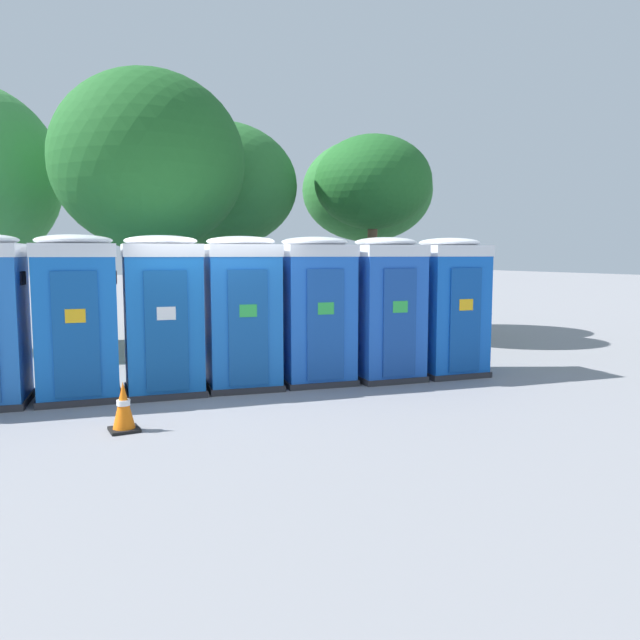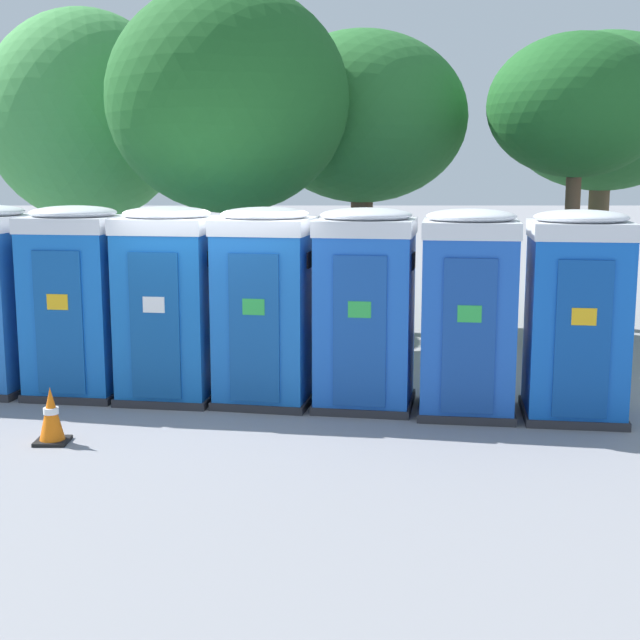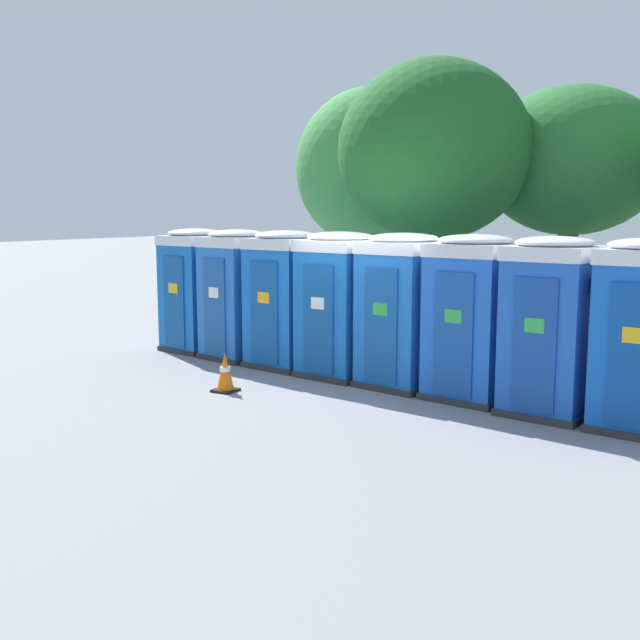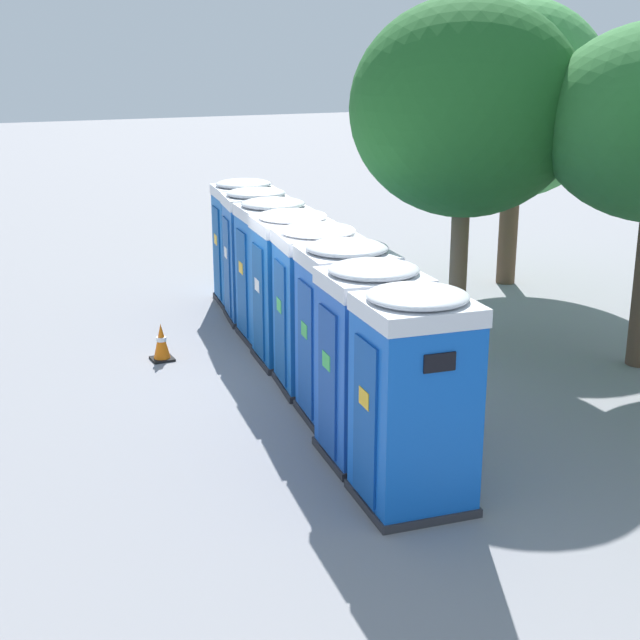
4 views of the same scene
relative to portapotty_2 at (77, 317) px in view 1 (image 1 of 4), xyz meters
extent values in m
plane|color=gray|center=(1.94, -0.16, -1.28)|extent=(120.00, 120.00, 0.00)
cube|color=black|center=(-0.72, 0.10, 0.60)|extent=(0.10, 0.36, 0.20)
cube|color=#2D2D33|center=(0.00, 0.01, -1.23)|extent=(1.38, 1.36, 0.10)
cube|color=blue|center=(0.00, 0.01, -0.13)|extent=(1.31, 1.30, 2.10)
cube|color=#104C9C|center=(-0.08, -0.57, -0.21)|extent=(0.64, 0.12, 1.85)
cube|color=yellow|center=(-0.09, -0.59, 0.07)|extent=(0.28, 0.05, 0.20)
cube|color=black|center=(0.59, -0.08, 0.60)|extent=(0.08, 0.36, 0.20)
cube|color=silver|center=(0.00, 0.01, 1.02)|extent=(1.35, 1.34, 0.20)
ellipsoid|color=silver|center=(0.00, 0.01, 1.17)|extent=(1.29, 1.27, 0.18)
cube|color=#2D2D33|center=(1.27, -0.22, -1.23)|extent=(1.39, 1.37, 0.10)
cube|color=blue|center=(1.27, -0.22, -0.13)|extent=(1.32, 1.31, 2.10)
cube|color=#104C96|center=(1.18, -0.80, -0.21)|extent=(0.64, 0.13, 1.85)
cube|color=white|center=(1.18, -0.82, 0.07)|extent=(0.28, 0.05, 0.20)
cube|color=black|center=(1.86, -0.31, 0.60)|extent=(0.08, 0.36, 0.20)
cube|color=silver|center=(1.27, -0.22, 1.02)|extent=(1.36, 1.34, 0.20)
ellipsoid|color=silver|center=(1.27, -0.22, 1.17)|extent=(1.30, 1.28, 0.18)
cube|color=#2D2D33|center=(2.55, -0.40, -1.23)|extent=(1.42, 1.41, 0.10)
cube|color=blue|center=(2.55, -0.40, -0.13)|extent=(1.35, 1.34, 2.10)
cube|color=#144F9D|center=(2.44, -0.98, -0.21)|extent=(0.63, 0.15, 1.85)
cube|color=green|center=(2.43, -0.99, 0.07)|extent=(0.28, 0.06, 0.20)
cube|color=black|center=(3.13, -0.52, 0.60)|extent=(0.09, 0.36, 0.20)
cube|color=silver|center=(2.55, -0.40, 1.02)|extent=(1.39, 1.38, 0.20)
ellipsoid|color=silver|center=(2.55, -0.40, 1.17)|extent=(1.32, 1.31, 0.18)
cube|color=#2D2D33|center=(3.82, -0.61, -1.23)|extent=(1.42, 1.39, 0.10)
cube|color=blue|center=(3.82, -0.61, -0.13)|extent=(1.35, 1.32, 2.10)
cube|color=#174AA2|center=(3.72, -1.19, -0.21)|extent=(0.64, 0.14, 1.85)
cube|color=green|center=(3.72, -1.20, 0.07)|extent=(0.28, 0.06, 0.20)
cube|color=black|center=(4.41, -0.71, 0.60)|extent=(0.08, 0.36, 0.20)
cube|color=silver|center=(3.82, -0.61, 1.02)|extent=(1.39, 1.36, 0.20)
ellipsoid|color=silver|center=(3.82, -0.61, 1.17)|extent=(1.32, 1.30, 0.18)
cube|color=#2D2D33|center=(5.08, -0.92, -1.23)|extent=(1.33, 1.35, 0.10)
cube|color=blue|center=(5.08, -0.92, -0.13)|extent=(1.27, 1.29, 2.10)
cube|color=#17439A|center=(4.99, -1.50, -0.21)|extent=(0.61, 0.12, 1.85)
cube|color=green|center=(4.99, -1.52, 0.07)|extent=(0.28, 0.05, 0.20)
cube|color=black|center=(5.64, -1.01, 0.60)|extent=(0.08, 0.36, 0.20)
cube|color=silver|center=(5.08, -0.92, 1.02)|extent=(1.31, 1.33, 0.20)
ellipsoid|color=silver|center=(5.08, -0.92, 1.17)|extent=(1.25, 1.26, 0.18)
cube|color=#2D2D33|center=(6.35, -1.12, -1.23)|extent=(1.35, 1.35, 0.10)
cube|color=blue|center=(6.35, -1.12, -0.13)|extent=(1.28, 1.29, 2.10)
cube|color=#0E459C|center=(6.27, -1.70, -0.21)|extent=(0.62, 0.12, 1.85)
cube|color=yellow|center=(6.27, -1.72, 0.07)|extent=(0.28, 0.05, 0.20)
cube|color=black|center=(6.93, -1.20, 0.60)|extent=(0.07, 0.36, 0.20)
cube|color=silver|center=(6.35, -1.12, 1.02)|extent=(1.32, 1.33, 0.20)
ellipsoid|color=silver|center=(6.35, -1.12, 1.17)|extent=(1.26, 1.26, 0.18)
cylinder|color=brown|center=(7.46, 3.18, 0.41)|extent=(0.25, 0.25, 3.39)
ellipsoid|color=#1E5B23|center=(7.46, 3.18, 2.75)|extent=(2.94, 2.94, 2.33)
cylinder|color=brown|center=(1.79, 2.69, 0.27)|extent=(0.31, 0.31, 3.11)
ellipsoid|color=#1E5B23|center=(1.79, 2.69, 2.81)|extent=(3.84, 3.84, 3.58)
cylinder|color=brown|center=(4.02, 4.81, 0.26)|extent=(0.41, 0.41, 3.08)
ellipsoid|color=#286B2D|center=(4.02, 4.81, 2.65)|extent=(3.81, 3.81, 3.08)
cylinder|color=brown|center=(8.47, 5.04, 0.34)|extent=(0.38, 0.38, 3.25)
ellipsoid|color=#286B2D|center=(8.47, 5.04, 2.76)|extent=(3.69, 3.69, 2.88)
cube|color=black|center=(0.26, -2.18, -1.26)|extent=(0.36, 0.36, 0.04)
cone|color=orange|center=(0.26, -2.18, -0.94)|extent=(0.28, 0.28, 0.60)
cylinder|color=white|center=(0.26, -2.18, -0.91)|extent=(0.17, 0.17, 0.07)
camera|label=1|loc=(-1.19, -10.18, 0.96)|focal=35.00mm
camera|label=2|loc=(3.25, -11.75, 1.76)|focal=50.00mm
camera|label=3|loc=(7.54, -11.57, 1.57)|focal=42.00mm
camera|label=4|loc=(14.09, -6.21, 3.64)|focal=50.00mm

